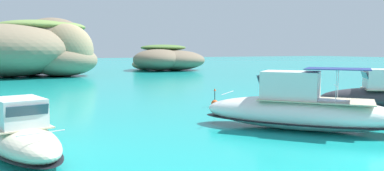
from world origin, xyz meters
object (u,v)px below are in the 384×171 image
islet_large (33,49)px  motorboat_cream (18,135)px  islet_small (165,59)px  channel_buoy (215,103)px  motorboat_white (299,110)px

islet_large → motorboat_cream: bearing=-95.9°
islet_small → motorboat_cream: 68.03m
motorboat_cream → channel_buoy: (14.60, 7.98, -0.49)m
islet_small → motorboat_cream: bearing=-118.8°
islet_large → motorboat_white: islet_large is taller
motorboat_white → motorboat_cream: motorboat_white is taller
motorboat_white → channel_buoy: size_ratio=7.25×
islet_small → channel_buoy: 54.75m
islet_large → motorboat_white: (8.83, -55.18, -3.50)m
islet_small → channel_buoy: (-18.18, -51.60, -2.04)m
islet_large → channel_buoy: size_ratio=20.32×
motorboat_cream → channel_buoy: 16.65m
motorboat_white → islet_large: bearing=99.1°
motorboat_white → motorboat_cream: bearing=173.7°
islet_small → channel_buoy: size_ratio=13.75×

